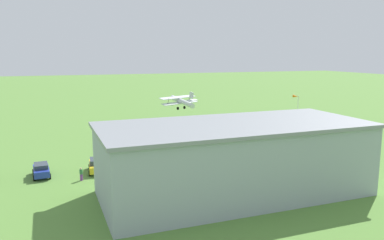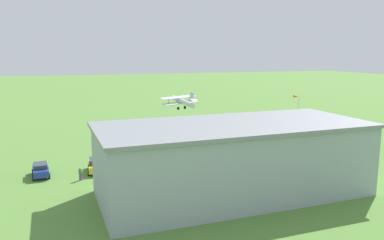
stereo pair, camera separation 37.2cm
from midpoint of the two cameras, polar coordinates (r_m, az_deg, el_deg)
ground_plane at (r=79.83m, az=-4.36°, el=-0.80°), size 400.00×400.00×0.00m
hangar at (r=40.79m, az=6.34°, el=-5.70°), size 28.34×12.99×7.58m
biplane at (r=81.66m, az=-1.40°, el=2.79°), size 9.35×7.43×4.01m
car_yellow at (r=50.08m, az=-13.86°, el=-6.46°), size 2.14×4.31×1.70m
car_blue at (r=50.28m, az=-21.25°, el=-6.83°), size 2.18×4.06×1.60m
person_by_parked_cars at (r=47.30m, az=-15.94°, el=-7.67°), size 0.48×0.48×1.54m
person_near_hangar_door at (r=56.53m, az=-0.36°, el=-4.34°), size 0.54×0.54×1.69m
person_at_fence_line at (r=60.64m, az=9.48°, el=-3.54°), size 0.52×0.52×1.61m
windsock at (r=87.33m, az=15.29°, el=3.14°), size 1.20×1.40×5.71m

